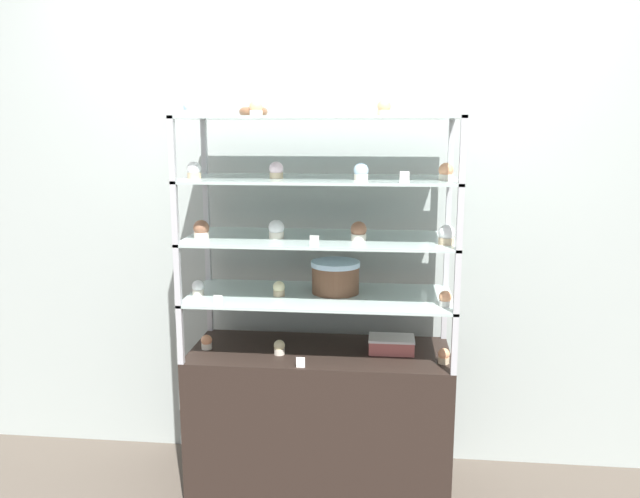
% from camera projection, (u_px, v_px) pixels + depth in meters
% --- Properties ---
extents(ground_plane, '(20.00, 20.00, 0.00)m').
position_uv_depth(ground_plane, '(320.00, 490.00, 2.88)').
color(ground_plane, brown).
extents(back_wall, '(8.00, 0.05, 2.60)m').
position_uv_depth(back_wall, '(328.00, 201.00, 3.00)').
color(back_wall, '#A8B2AD').
rests_on(back_wall, ground_plane).
extents(display_base, '(1.14, 0.46, 0.68)m').
position_uv_depth(display_base, '(320.00, 422.00, 2.81)').
color(display_base, black).
rests_on(display_base, ground_plane).
extents(display_riser_lower, '(1.14, 0.46, 0.25)m').
position_uv_depth(display_riser_lower, '(320.00, 298.00, 2.70)').
color(display_riser_lower, '#B7B7BC').
rests_on(display_riser_lower, display_base).
extents(display_riser_middle, '(1.14, 0.46, 0.25)m').
position_uv_depth(display_riser_middle, '(320.00, 241.00, 2.66)').
color(display_riser_middle, '#B7B7BC').
rests_on(display_riser_middle, display_riser_lower).
extents(display_riser_upper, '(1.14, 0.46, 0.25)m').
position_uv_depth(display_riser_upper, '(320.00, 182.00, 2.61)').
color(display_riser_upper, '#B7B7BC').
rests_on(display_riser_upper, display_riser_middle).
extents(display_riser_top, '(1.14, 0.46, 0.25)m').
position_uv_depth(display_riser_top, '(320.00, 120.00, 2.56)').
color(display_riser_top, '#B7B7BC').
rests_on(display_riser_top, display_riser_upper).
extents(layer_cake_centerpiece, '(0.21, 0.21, 0.14)m').
position_uv_depth(layer_cake_centerpiece, '(335.00, 277.00, 2.72)').
color(layer_cake_centerpiece, brown).
rests_on(layer_cake_centerpiece, display_riser_lower).
extents(sheet_cake_frosted, '(0.20, 0.13, 0.07)m').
position_uv_depth(sheet_cake_frosted, '(391.00, 344.00, 2.72)').
color(sheet_cake_frosted, '#C66660').
rests_on(sheet_cake_frosted, display_base).
extents(cupcake_0, '(0.05, 0.05, 0.06)m').
position_uv_depth(cupcake_0, '(207.00, 342.00, 2.76)').
color(cupcake_0, beige).
rests_on(cupcake_0, display_base).
extents(cupcake_1, '(0.05, 0.05, 0.06)m').
position_uv_depth(cupcake_1, '(279.00, 347.00, 2.69)').
color(cupcake_1, beige).
rests_on(cupcake_1, display_base).
extents(cupcake_2, '(0.05, 0.05, 0.06)m').
position_uv_depth(cupcake_2, '(444.00, 356.00, 2.59)').
color(cupcake_2, '#CCB28C').
rests_on(cupcake_2, display_base).
extents(price_tag_0, '(0.04, 0.00, 0.04)m').
position_uv_depth(price_tag_0, '(301.00, 362.00, 2.54)').
color(price_tag_0, white).
rests_on(price_tag_0, display_base).
extents(cupcake_3, '(0.05, 0.05, 0.06)m').
position_uv_depth(cupcake_3, '(198.00, 288.00, 2.69)').
color(cupcake_3, beige).
rests_on(cupcake_3, display_riser_lower).
extents(cupcake_4, '(0.05, 0.05, 0.06)m').
position_uv_depth(cupcake_4, '(279.00, 289.00, 2.68)').
color(cupcake_4, '#CCB28C').
rests_on(cupcake_4, display_riser_lower).
extents(cupcake_5, '(0.05, 0.05, 0.06)m').
position_uv_depth(cupcake_5, '(445.00, 299.00, 2.52)').
color(cupcake_5, white).
rests_on(cupcake_5, display_riser_lower).
extents(price_tag_1, '(0.04, 0.00, 0.04)m').
position_uv_depth(price_tag_1, '(218.00, 300.00, 2.53)').
color(price_tag_1, white).
rests_on(price_tag_1, display_riser_lower).
extents(cupcake_6, '(0.07, 0.07, 0.08)m').
position_uv_depth(cupcake_6, '(201.00, 230.00, 2.62)').
color(cupcake_6, beige).
rests_on(cupcake_6, display_riser_middle).
extents(cupcake_7, '(0.07, 0.07, 0.08)m').
position_uv_depth(cupcake_7, '(276.00, 230.00, 2.63)').
color(cupcake_7, beige).
rests_on(cupcake_7, display_riser_middle).
extents(cupcake_8, '(0.07, 0.07, 0.08)m').
position_uv_depth(cupcake_8, '(359.00, 231.00, 2.58)').
color(cupcake_8, beige).
rests_on(cupcake_8, display_riser_middle).
extents(cupcake_9, '(0.07, 0.07, 0.08)m').
position_uv_depth(cupcake_9, '(447.00, 235.00, 2.49)').
color(cupcake_9, '#CCB28C').
rests_on(cupcake_9, display_riser_middle).
extents(price_tag_2, '(0.04, 0.00, 0.04)m').
position_uv_depth(price_tag_2, '(313.00, 241.00, 2.44)').
color(price_tag_2, white).
rests_on(price_tag_2, display_riser_middle).
extents(cupcake_10, '(0.06, 0.06, 0.07)m').
position_uv_depth(cupcake_10, '(194.00, 171.00, 2.57)').
color(cupcake_10, '#CCB28C').
rests_on(cupcake_10, display_riser_upper).
extents(cupcake_11, '(0.06, 0.06, 0.07)m').
position_uv_depth(cupcake_11, '(276.00, 170.00, 2.58)').
color(cupcake_11, '#CCB28C').
rests_on(cupcake_11, display_riser_upper).
extents(cupcake_12, '(0.06, 0.06, 0.07)m').
position_uv_depth(cupcake_12, '(361.00, 172.00, 2.48)').
color(cupcake_12, beige).
rests_on(cupcake_12, display_riser_upper).
extents(cupcake_13, '(0.06, 0.06, 0.07)m').
position_uv_depth(cupcake_13, '(446.00, 172.00, 2.49)').
color(cupcake_13, beige).
rests_on(cupcake_13, display_riser_upper).
extents(price_tag_3, '(0.04, 0.00, 0.04)m').
position_uv_depth(price_tag_3, '(405.00, 177.00, 2.36)').
color(price_tag_3, white).
rests_on(price_tag_3, display_riser_upper).
extents(cupcake_14, '(0.05, 0.05, 0.07)m').
position_uv_depth(cupcake_14, '(190.00, 108.00, 2.54)').
color(cupcake_14, white).
rests_on(cupcake_14, display_riser_top).
extents(cupcake_15, '(0.05, 0.05, 0.07)m').
position_uv_depth(cupcake_15, '(256.00, 108.00, 2.53)').
color(cupcake_15, white).
rests_on(cupcake_15, display_riser_top).
extents(cupcake_16, '(0.05, 0.05, 0.07)m').
position_uv_depth(cupcake_16, '(317.00, 108.00, 2.49)').
color(cupcake_16, white).
rests_on(cupcake_16, display_riser_top).
extents(cupcake_17, '(0.05, 0.05, 0.07)m').
position_uv_depth(cupcake_17, '(384.00, 108.00, 2.47)').
color(cupcake_17, '#CCB28C').
rests_on(cupcake_17, display_riser_top).
extents(cupcake_18, '(0.05, 0.05, 0.07)m').
position_uv_depth(cupcake_18, '(450.00, 108.00, 2.46)').
color(cupcake_18, beige).
rests_on(cupcake_18, display_riser_top).
extents(price_tag_4, '(0.04, 0.00, 0.04)m').
position_uv_depth(price_tag_4, '(229.00, 109.00, 2.38)').
color(price_tag_4, white).
rests_on(price_tag_4, display_riser_top).
extents(donut_glazed, '(0.12, 0.12, 0.04)m').
position_uv_depth(donut_glazed, '(253.00, 112.00, 2.60)').
color(donut_glazed, brown).
rests_on(donut_glazed, display_riser_top).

